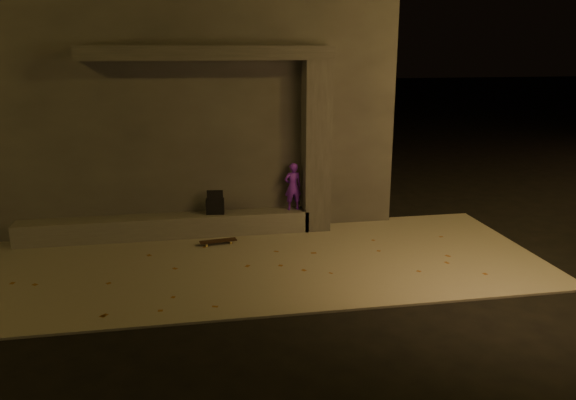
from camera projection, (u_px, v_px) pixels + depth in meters
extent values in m
plane|color=black|center=(261.00, 313.00, 8.53)|extent=(120.00, 120.00, 0.00)
cube|color=slate|center=(247.00, 263.00, 10.42)|extent=(11.00, 4.40, 0.04)
cube|color=#383533|center=(185.00, 101.00, 13.83)|extent=(9.00, 5.00, 5.20)
cube|color=#57554E|center=(166.00, 226.00, 11.76)|extent=(6.00, 0.55, 0.45)
cube|color=#383533|center=(316.00, 147.00, 11.88)|extent=(0.55, 0.55, 3.60)
cube|color=#383533|center=(208.00, 53.00, 11.04)|extent=(5.00, 0.70, 0.28)
imported|color=#5C1BB4|center=(293.00, 186.00, 12.02)|extent=(0.40, 0.29, 1.03)
cube|color=black|center=(215.00, 206.00, 11.83)|extent=(0.40, 0.28, 0.31)
cube|color=black|center=(215.00, 194.00, 11.76)|extent=(0.33, 0.08, 0.22)
cube|color=black|center=(218.00, 241.00, 11.32)|extent=(0.76, 0.30, 0.02)
cylinder|color=tan|center=(229.00, 241.00, 11.47)|extent=(0.06, 0.04, 0.05)
cylinder|color=tan|center=(231.00, 243.00, 11.34)|extent=(0.06, 0.04, 0.05)
cylinder|color=tan|center=(205.00, 243.00, 11.32)|extent=(0.06, 0.04, 0.05)
cylinder|color=tan|center=(207.00, 246.00, 11.19)|extent=(0.06, 0.04, 0.05)
cube|color=#99999E|center=(230.00, 240.00, 11.40)|extent=(0.07, 0.16, 0.02)
cube|color=#99999E|center=(206.00, 243.00, 11.25)|extent=(0.07, 0.16, 0.02)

